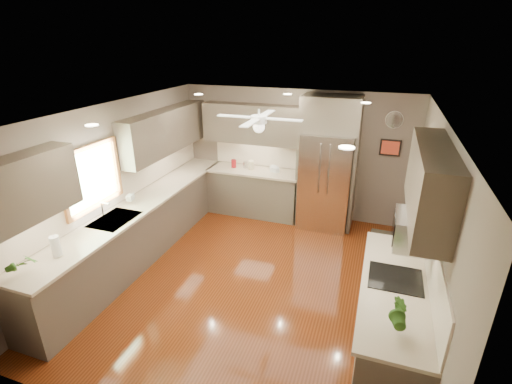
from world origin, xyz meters
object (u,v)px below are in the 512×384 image
Objects in this scene: canister_c at (251,165)px; paper_towel at (56,246)px; potted_plant_right at (398,313)px; canister_b at (245,165)px; soap_bottle at (131,197)px; canister_a at (234,164)px; potted_plant_left at (22,264)px; bowl at (274,171)px; refrigerator at (327,166)px; stool at (381,248)px; microwave at (414,230)px.

paper_towel is (-1.13, -3.74, 0.05)m from canister_c.
potted_plant_right is at bearing 0.76° from paper_towel.
soap_bottle is (-1.12, -2.17, 0.03)m from canister_b.
canister_a is 3.83m from paper_towel.
potted_plant_left reaches higher than bowl.
canister_a is at bearing 67.55° from soap_bottle.
soap_bottle is 2.75m from bowl.
bowl is (0.48, 0.00, -0.06)m from canister_c.
potted_plant_left reaches higher than paper_towel.
potted_plant_left is at bearing -111.24° from bowl.
potted_plant_left is 4.91m from refrigerator.
paper_towel is at bearing -144.08° from stool.
bowl is at bearing 153.44° from stool.
canister_c is 2.90m from stool.
refrigerator reaches higher than stool.
soap_bottle is 3.46m from refrigerator.
paper_towel is (-3.83, -0.05, -0.03)m from potted_plant_right.
refrigerator is 1.76m from stool.
potted_plant_left is at bearing -105.34° from canister_c.
soap_bottle is 0.57× the size of potted_plant_right.
canister_a is at bearing -171.07° from canister_b.
microwave is (3.97, 1.43, 0.38)m from potted_plant_left.
refrigerator is (1.02, -0.05, 0.22)m from bowl.
soap_bottle is 4.15m from microwave.
paper_towel is at bearing -125.35° from refrigerator.
stool is at bearing -21.92° from canister_b.
soap_bottle reaches higher than canister_b.
canister_c is 0.38× the size of stool.
bowl is (0.86, -0.01, -0.05)m from canister_a.
potted_plant_left is 0.43m from paper_towel.
potted_plant_right reaches higher than bowl.
microwave is at bearing 82.65° from potted_plant_right.
microwave is 1.17× the size of stool.
canister_a is 0.29× the size of microwave.
stool is at bearing 92.45° from potted_plant_right.
potted_plant_left is (-0.77, -4.19, 0.08)m from canister_a.
microwave is (3.20, -2.76, 0.46)m from canister_a.
paper_towel is (0.13, -1.62, 0.04)m from soap_bottle.
potted_plant_right reaches higher than canister_b.
potted_plant_right is at bearing 7.17° from potted_plant_left.
soap_bottle is 0.71× the size of paper_towel.
microwave reaches higher than paper_towel.
potted_plant_right is at bearing -53.79° from canister_c.
canister_a is 4.82m from potted_plant_right.
soap_bottle is at bearing -117.23° from canister_b.
potted_plant_left is 0.13× the size of refrigerator.
soap_bottle reaches higher than canister_a.
soap_bottle is 0.08× the size of refrigerator.
canister_b is 0.05× the size of refrigerator.
refrigerator reaches higher than bowl.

